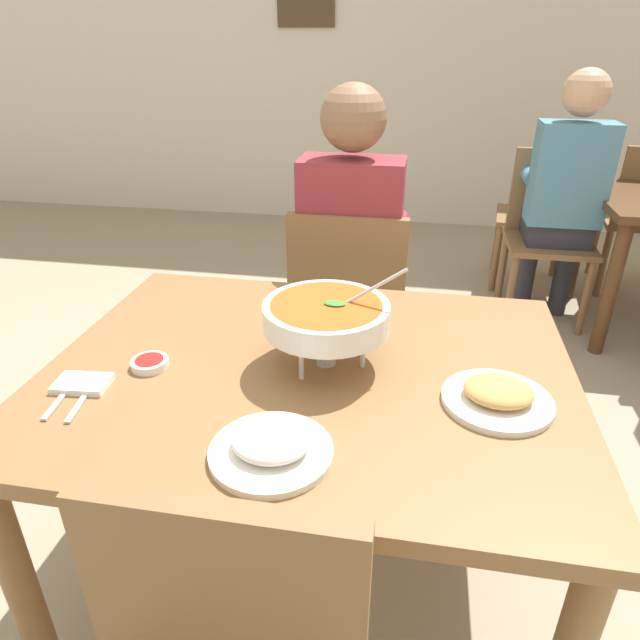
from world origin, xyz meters
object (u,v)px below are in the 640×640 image
Objects in this scene: chair_bg_left at (548,225)px; dining_table_main at (310,398)px; chair_diner_main at (349,307)px; diner_main at (351,246)px; sauce_dish at (150,363)px; appetizer_plate at (498,396)px; chair_bg_corner at (552,207)px; rice_plate at (271,447)px; patron_bg_left at (565,187)px; curry_bowl at (326,316)px.

dining_table_main is at bearing -115.25° from chair_bg_left.
chair_bg_left is at bearing 64.75° from dining_table_main.
chair_diner_main is 1.54m from chair_bg_left.
sauce_dish is at bearing -113.25° from diner_main.
appetizer_plate reaches higher than sauce_dish.
diner_main is at bearing 90.00° from dining_table_main.
chair_diner_main is 1.00× the size of chair_bg_corner.
chair_bg_left is at bearing 67.78° from rice_plate.
chair_bg_left reaches higher than dining_table_main.
appetizer_plate is 2.55m from chair_bg_corner.
chair_diner_main is at bearing -127.66° from chair_bg_left.
patron_bg_left is (1.35, 1.96, 0.01)m from sauce_dish.
curry_bowl is at bearing 12.48° from sauce_dish.
appetizer_plate is (0.43, -0.08, 0.12)m from dining_table_main.
chair_bg_corner reaches higher than appetizer_plate.
chair_bg_left and chair_bg_corner have the same top height.
patron_bg_left reaches higher than appetizer_plate.
dining_table_main is 1.41× the size of chair_diner_main.
sauce_dish is 0.10× the size of chair_bg_corner.
patron_bg_left reaches higher than chair_bg_corner.
diner_main reaches higher than curry_bowl.
diner_main is 1.46× the size of chair_bg_corner.
patron_bg_left reaches higher than chair_bg_left.
sauce_dish is (-0.38, -0.85, 0.22)m from chair_diner_main.
diner_main reaches higher than rice_plate.
patron_bg_left is at bearing -78.75° from chair_bg_left.
diner_main is 0.96m from sauce_dish.
patron_bg_left reaches higher than dining_table_main.
chair_bg_corner is (0.09, 0.39, 0.00)m from chair_bg_left.
chair_bg_corner is (0.99, 2.37, -0.34)m from curry_bowl.
chair_diner_main is at bearing 92.89° from curry_bowl.
chair_bg_left is 0.69× the size of patron_bg_left.
rice_plate is at bearing -90.47° from diner_main.
appetizer_plate is at bearing -103.62° from chair_bg_corner.
chair_diner_main is 3.75× the size of appetizer_plate.
appetizer_plate is 2.04m from patron_bg_left.
chair_diner_main is 3.75× the size of rice_plate.
rice_plate is at bearing -34.94° from sauce_dish.
dining_table_main is at bearing 10.90° from sauce_dish.
appetizer_plate reaches higher than dining_table_main.
chair_bg_corner is at bearing 66.61° from dining_table_main.
patron_bg_left is at bearing 63.62° from curry_bowl.
rice_plate is at bearing -112.22° from chair_bg_left.
sauce_dish is at bearing -119.85° from chair_bg_corner.
chair_bg_corner is 0.56m from patron_bg_left.
appetizer_plate is at bearing -63.18° from chair_diner_main.
patron_bg_left reaches higher than chair_diner_main.
rice_plate is (-0.01, -1.11, 0.23)m from chair_diner_main.
chair_diner_main is 1.00× the size of chair_bg_left.
diner_main reaches higher than sauce_dish.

